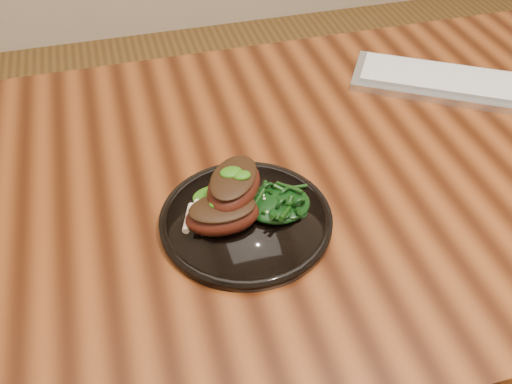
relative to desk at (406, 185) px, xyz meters
The scene contains 7 objects.
desk is the anchor object (origin of this frame).
plate 0.34m from the desk, 163.42° to the right, with size 0.24×0.24×0.01m.
lamb_chop_front 0.38m from the desk, 163.73° to the right, with size 0.11×0.07×0.05m.
lamb_chop_back 0.36m from the desk, 167.93° to the right, with size 0.12×0.13×0.05m.
herb_smear 0.36m from the desk, behind, with size 0.07×0.05×0.00m, color #174B08.
greens_heap 0.30m from the desk, 161.47° to the right, with size 0.09×0.09×0.03m.
keyboard 0.24m from the desk, 36.28° to the left, with size 0.43×0.33×0.02m.
Camera 1 is at (-0.45, -0.63, 1.33)m, focal length 40.00 mm.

